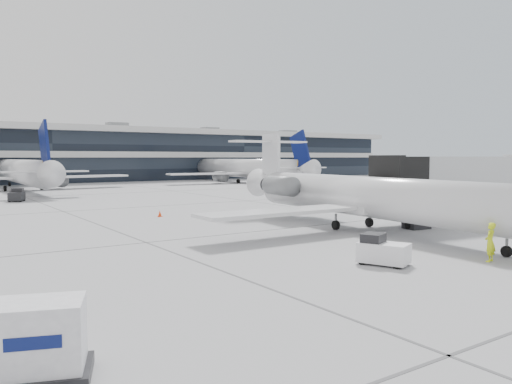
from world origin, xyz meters
TOP-DOWN VIEW (x-y plane):
  - ground at (0.00, 0.00)m, footprint 220.00×220.00m
  - terminal at (0.00, 82.00)m, footprint 170.00×22.00m
  - bg_jet_center at (-8.00, 55.00)m, footprint 32.00×40.00m
  - bg_jet_right at (32.00, 55.00)m, footprint 32.00×40.00m
  - regional_jet at (4.10, -3.65)m, footprint 24.24×30.29m
  - jet_bridge at (13.49, -5.91)m, footprint 16.14×5.08m
  - ramp_worker at (1.51, -14.20)m, footprint 0.78×0.61m
  - baggage_tug at (-3.19, -11.74)m, footprint 2.08×2.56m
  - cargo_uld at (-18.74, -15.80)m, footprint 2.59×2.25m
  - traffic_cone at (-4.28, 11.37)m, footprint 0.45×0.45m
  - far_tug at (-11.78, 33.91)m, footprint 2.12×2.64m

SIDE VIEW (x-z plane):
  - ground at x=0.00m, z-range 0.00..0.00m
  - bg_jet_center at x=-8.00m, z-range -4.80..4.80m
  - bg_jet_right at x=32.00m, z-range -4.80..4.80m
  - traffic_cone at x=-4.28m, z-range -0.01..0.51m
  - baggage_tug at x=-3.19m, z-range -0.07..1.34m
  - far_tug at x=-11.78m, z-range -0.08..1.39m
  - cargo_uld at x=-18.74m, z-range 0.01..1.77m
  - ramp_worker at x=1.51m, z-range 0.00..1.88m
  - regional_jet at x=4.10m, z-range -1.11..5.88m
  - jet_bridge at x=13.49m, z-range 1.18..6.37m
  - terminal at x=0.00m, z-range 0.00..10.00m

